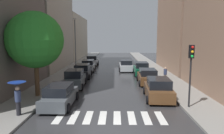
# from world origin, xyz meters

# --- Properties ---
(ground_plane) EXTENTS (28.00, 72.00, 0.04)m
(ground_plane) POSITION_xyz_m (0.00, 24.00, -0.02)
(ground_plane) COLOR #2F2F32
(sidewalk_left) EXTENTS (3.00, 72.00, 0.15)m
(sidewalk_left) POSITION_xyz_m (-6.50, 24.00, 0.07)
(sidewalk_left) COLOR gray
(sidewalk_left) RESTS_ON ground
(sidewalk_right) EXTENTS (3.00, 72.00, 0.15)m
(sidewalk_right) POSITION_xyz_m (6.50, 24.00, 0.07)
(sidewalk_right) COLOR gray
(sidewalk_right) RESTS_ON ground
(crosswalk_stripes) EXTENTS (6.75, 2.20, 0.01)m
(crosswalk_stripes) POSITION_xyz_m (0.00, 2.19, 0.01)
(crosswalk_stripes) COLOR silver
(crosswalk_stripes) RESTS_ON ground
(building_left_far) EXTENTS (6.00, 20.42, 10.08)m
(building_left_far) POSITION_xyz_m (-11.00, 41.22, 5.04)
(building_left_far) COLOR #B2A38C
(building_left_far) RESTS_ON ground
(building_right_mid) EXTENTS (6.00, 14.22, 16.96)m
(building_right_mid) POSITION_xyz_m (11.00, 22.06, 8.48)
(building_right_mid) COLOR #8C6B56
(building_right_mid) RESTS_ON ground
(parked_car_left_nearest) EXTENTS (2.08, 4.57, 1.59)m
(parked_car_left_nearest) POSITION_xyz_m (-3.71, 4.44, 0.75)
(parked_car_left_nearest) COLOR #474C51
(parked_car_left_nearest) RESTS_ON ground
(parked_car_left_second) EXTENTS (2.10, 4.18, 1.79)m
(parked_car_left_second) POSITION_xyz_m (-3.78, 10.34, 0.83)
(parked_car_left_second) COLOR #474C51
(parked_car_left_second) RESTS_ON ground
(parked_car_left_third) EXTENTS (2.13, 4.60, 1.70)m
(parked_car_left_third) POSITION_xyz_m (-3.81, 15.57, 0.79)
(parked_car_left_third) COLOR black
(parked_car_left_third) RESTS_ON ground
(parked_car_left_fourth) EXTENTS (2.16, 4.71, 1.63)m
(parked_car_left_fourth) POSITION_xyz_m (-3.85, 21.35, 0.77)
(parked_car_left_fourth) COLOR #B2B7BF
(parked_car_left_fourth) RESTS_ON ground
(parked_car_left_fifth) EXTENTS (2.15, 4.07, 1.76)m
(parked_car_left_fifth) POSITION_xyz_m (-3.95, 27.72, 0.82)
(parked_car_left_fifth) COLOR #B2B7BF
(parked_car_left_fifth) RESTS_ON ground
(parked_car_right_nearest) EXTENTS (2.31, 4.39, 1.73)m
(parked_car_right_nearest) POSITION_xyz_m (3.79, 6.26, 0.80)
(parked_car_right_nearest) COLOR brown
(parked_car_right_nearest) RESTS_ON ground
(parked_car_right_second) EXTENTS (2.18, 4.33, 1.62)m
(parked_car_right_second) POSITION_xyz_m (3.80, 12.05, 0.76)
(parked_car_right_second) COLOR brown
(parked_car_right_second) RESTS_ON ground
(parked_car_right_third) EXTENTS (2.15, 4.50, 1.75)m
(parked_car_right_third) POSITION_xyz_m (3.76, 17.45, 0.81)
(parked_car_right_third) COLOR #0C4C2D
(parked_car_right_third) RESTS_ON ground
(car_midroad) EXTENTS (2.12, 4.67, 1.63)m
(car_midroad) POSITION_xyz_m (1.88, 21.27, 0.76)
(car_midroad) COLOR #B2B7BF
(car_midroad) RESTS_ON ground
(pedestrian_foreground) EXTENTS (1.07, 1.07, 2.10)m
(pedestrian_foreground) POSITION_xyz_m (-5.66, 2.10, 1.70)
(pedestrian_foreground) COLOR black
(pedestrian_foreground) RESTS_ON sidewalk_left
(pedestrian_near_tree) EXTENTS (0.36, 0.36, 1.58)m
(pedestrian_near_tree) POSITION_xyz_m (5.85, 12.71, 0.97)
(pedestrian_near_tree) COLOR brown
(pedestrian_near_tree) RESTS_ON sidewalk_right
(street_tree_left) EXTENTS (4.57, 4.57, 6.90)m
(street_tree_left) POSITION_xyz_m (-6.15, 6.58, 4.75)
(street_tree_left) COLOR #513823
(street_tree_left) RESTS_ON sidewalk_left
(traffic_light_right_corner) EXTENTS (0.30, 0.42, 4.30)m
(traffic_light_right_corner) POSITION_xyz_m (5.45, 3.87, 3.29)
(traffic_light_right_corner) COLOR black
(traffic_light_right_corner) RESTS_ON sidewalk_right
(lamp_post_left) EXTENTS (0.60, 0.28, 7.64)m
(lamp_post_left) POSITION_xyz_m (-5.55, 20.26, 4.51)
(lamp_post_left) COLOR #595B60
(lamp_post_left) RESTS_ON sidewalk_left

